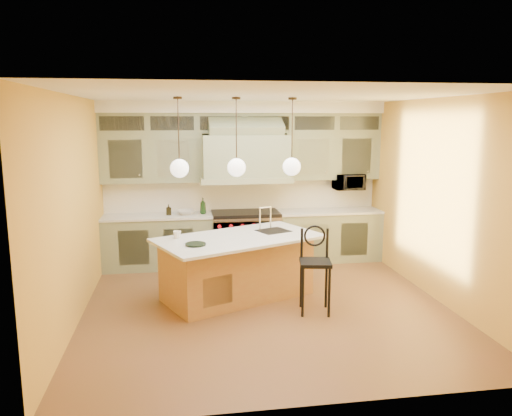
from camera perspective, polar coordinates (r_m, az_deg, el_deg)
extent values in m
plane|color=brown|center=(7.15, 1.17, -11.16)|extent=(5.00, 5.00, 0.00)
plane|color=white|center=(6.67, 1.26, 12.74)|extent=(5.00, 5.00, 0.00)
plane|color=gold|center=(9.20, -1.52, 2.98)|extent=(5.00, 0.00, 5.00)
plane|color=gold|center=(4.38, 6.99, -5.14)|extent=(5.00, 0.00, 5.00)
plane|color=gold|center=(6.79, -20.05, -0.21)|extent=(0.00, 5.00, 5.00)
plane|color=gold|center=(7.60, 20.10, 0.84)|extent=(0.00, 5.00, 5.00)
cube|color=gray|center=(9.00, -11.08, -3.86)|extent=(1.90, 0.65, 0.90)
cube|color=gray|center=(9.40, 8.19, -3.18)|extent=(1.90, 0.65, 0.90)
cube|color=silver|center=(8.90, -11.18, -0.92)|extent=(1.90, 0.68, 0.04)
cube|color=silver|center=(9.30, 8.27, -0.36)|extent=(1.90, 0.68, 0.04)
cube|color=silver|center=(9.22, -1.50, 1.54)|extent=(5.00, 0.04, 0.56)
cube|color=gray|center=(8.92, -11.85, 5.60)|extent=(1.75, 0.35, 0.85)
cube|color=gray|center=(9.34, 8.60, 5.90)|extent=(1.75, 0.35, 0.85)
cube|color=gray|center=(8.81, -1.24, 5.92)|extent=(1.50, 0.70, 0.75)
cube|color=gray|center=(8.85, -1.23, 3.34)|extent=(1.60, 0.76, 0.10)
cube|color=#333833|center=(8.96, -1.41, 9.67)|extent=(5.00, 0.35, 0.35)
cube|color=white|center=(8.94, -1.40, 11.44)|extent=(5.00, 0.47, 0.20)
cube|color=silver|center=(9.04, -1.21, -3.60)|extent=(1.20, 0.70, 0.90)
cube|color=black|center=(8.94, -1.22, -0.61)|extent=(1.20, 0.70, 0.06)
cube|color=silver|center=(8.66, -0.93, -1.97)|extent=(1.20, 0.06, 0.14)
cube|color=#9F6438|center=(7.38, -2.16, -6.87)|extent=(2.29, 1.74, 0.88)
cube|color=silver|center=(7.21, -1.98, -3.47)|extent=(2.62, 2.07, 0.04)
cube|color=black|center=(7.59, 1.98, -2.78)|extent=(0.57, 0.54, 0.05)
cylinder|color=black|center=(6.71, 5.37, -9.58)|extent=(0.04, 0.04, 0.68)
cylinder|color=black|center=(6.74, 8.36, -9.55)|extent=(0.04, 0.04, 0.68)
cylinder|color=black|center=(7.04, 5.18, -8.62)|extent=(0.04, 0.04, 0.68)
cylinder|color=black|center=(7.07, 8.03, -8.60)|extent=(0.04, 0.04, 0.68)
cube|color=black|center=(6.78, 6.80, -6.22)|extent=(0.48, 0.48, 0.05)
torus|color=black|center=(6.86, 6.72, -3.17)|extent=(0.30, 0.08, 0.30)
imported|color=black|center=(9.41, 10.55, 2.97)|extent=(0.54, 0.37, 0.30)
imported|color=black|center=(8.85, -6.08, 0.23)|extent=(0.13, 0.13, 0.29)
imported|color=black|center=(8.85, -9.96, -0.18)|extent=(0.09, 0.09, 0.19)
imported|color=beige|center=(8.86, -7.96, -0.49)|extent=(0.33, 0.33, 0.07)
imported|color=white|center=(7.21, -9.00, -3.01)|extent=(0.12, 0.12, 0.10)
cylinder|color=#2D2319|center=(7.01, -8.95, 12.33)|extent=(0.12, 0.12, 0.03)
cylinder|color=#2D2319|center=(7.01, -8.85, 8.69)|extent=(0.02, 0.02, 0.93)
sphere|color=white|center=(7.04, -8.74, 4.50)|extent=(0.26, 0.26, 0.26)
cylinder|color=#2D2319|center=(7.06, -2.29, 12.42)|extent=(0.12, 0.12, 0.03)
cylinder|color=#2D2319|center=(7.06, -2.27, 8.81)|extent=(0.02, 0.02, 0.93)
sphere|color=white|center=(7.09, -2.24, 4.65)|extent=(0.26, 0.26, 0.26)
cylinder|color=#2D2319|center=(7.20, 4.20, 12.36)|extent=(0.12, 0.12, 0.03)
cylinder|color=#2D2319|center=(7.19, 4.15, 8.82)|extent=(0.02, 0.02, 0.93)
sphere|color=white|center=(7.22, 4.10, 4.73)|extent=(0.26, 0.26, 0.26)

